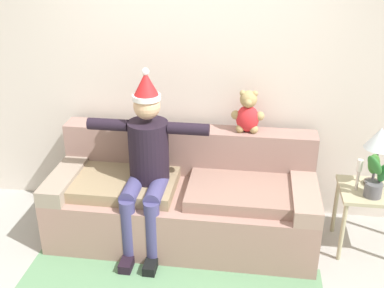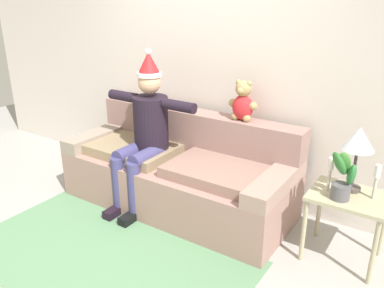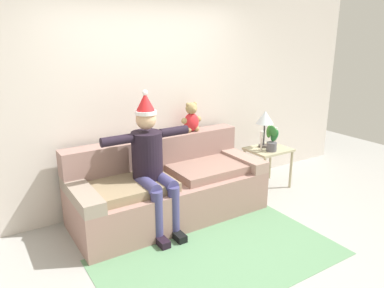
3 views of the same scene
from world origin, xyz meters
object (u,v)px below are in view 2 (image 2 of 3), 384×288
at_px(side_table, 348,205).
at_px(candle_tall, 330,169).
at_px(potted_plant, 343,178).
at_px(teddy_bear, 243,102).
at_px(table_lamp, 359,142).
at_px(couch, 180,172).
at_px(person_seated, 145,129).
at_px(candle_short, 377,177).

distance_m(side_table, candle_tall, 0.31).
height_order(side_table, potted_plant, potted_plant).
relative_size(teddy_bear, table_lamp, 0.74).
relative_size(couch, person_seated, 1.47).
bearing_deg(table_lamp, potted_plant, -100.68).
bearing_deg(potted_plant, couch, 175.98).
height_order(side_table, table_lamp, table_lamp).
relative_size(couch, side_table, 3.98).
bearing_deg(potted_plant, candle_tall, 145.67).
bearing_deg(person_seated, table_lamp, 7.66).
xyz_separation_m(teddy_bear, table_lamp, (1.08, -0.21, -0.10)).
xyz_separation_m(person_seated, table_lamp, (1.88, 0.25, 0.18)).
bearing_deg(side_table, couch, 179.58).
relative_size(couch, candle_short, 8.32).
height_order(candle_tall, candle_short, candle_tall).
xyz_separation_m(person_seated, side_table, (1.89, 0.16, -0.31)).
distance_m(table_lamp, potted_plant, 0.30).
bearing_deg(table_lamp, couch, -177.04).
distance_m(teddy_bear, candle_tall, 1.03).
xyz_separation_m(table_lamp, candle_short, (0.17, -0.05, -0.23)).
bearing_deg(candle_short, person_seated, -174.47).
bearing_deg(couch, candle_short, 0.91).
bearing_deg(person_seated, candle_tall, 4.58).
relative_size(potted_plant, candle_tall, 1.44).
xyz_separation_m(teddy_bear, candle_short, (1.25, -0.26, -0.33)).
height_order(couch, table_lamp, table_lamp).
relative_size(person_seated, side_table, 2.71).
relative_size(couch, teddy_bear, 5.98).
bearing_deg(couch, side_table, -0.42).
xyz_separation_m(side_table, candle_short, (0.16, 0.04, 0.27)).
relative_size(person_seated, candle_short, 5.66).
height_order(person_seated, candle_short, person_seated).
bearing_deg(side_table, candle_short, 13.98).
bearing_deg(table_lamp, candle_short, -17.67).
xyz_separation_m(person_seated, candle_short, (2.05, 0.20, -0.04)).
bearing_deg(teddy_bear, couch, -151.11).
height_order(table_lamp, candle_tall, table_lamp).
xyz_separation_m(teddy_bear, side_table, (1.09, -0.30, -0.59)).
bearing_deg(candle_tall, couch, 178.74).
distance_m(side_table, table_lamp, 0.50).
bearing_deg(candle_tall, side_table, 7.09).
bearing_deg(potted_plant, table_lamp, 79.32).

